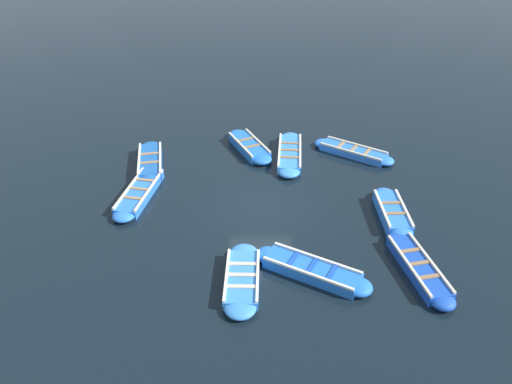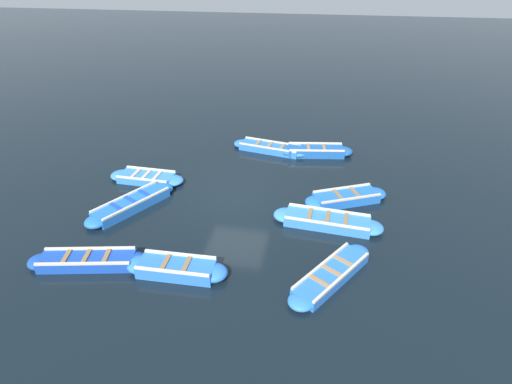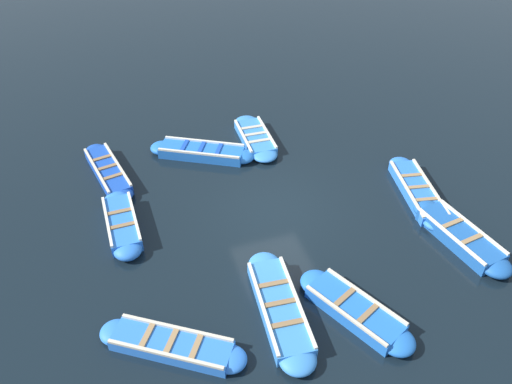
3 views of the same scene
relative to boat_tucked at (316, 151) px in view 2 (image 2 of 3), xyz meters
name	(u,v)px [view 2 (image 2 of 3)]	position (x,y,z in m)	size (l,w,h in m)	color
ground_plane	(235,197)	(4.57, -2.98, -0.20)	(120.00, 120.00, 0.00)	black
boat_tucked	(316,151)	(0.00, 0.00, 0.00)	(1.38, 3.63, 0.46)	#1E59AD
boat_mid_row	(132,204)	(6.05, -6.67, -0.02)	(3.73, 2.58, 0.42)	blue
boat_near_quay	(331,275)	(8.65, 0.89, -0.04)	(3.46, 2.64, 0.37)	blue
boat_broadside	(147,178)	(3.92, -6.99, -0.04)	(1.09, 3.30, 0.37)	#3884E0
boat_centre	(327,221)	(5.87, 0.70, -0.02)	(1.22, 3.97, 0.42)	#3884E0
boat_stern_in	(177,268)	(9.23, -3.71, 0.00)	(0.91, 3.16, 0.46)	blue
boat_far_corner	(87,261)	(9.36, -6.57, -0.02)	(1.45, 3.74, 0.41)	#1947B7
boat_bow_out	(346,198)	(4.13, 1.38, -0.02)	(2.20, 3.42, 0.42)	blue
boat_inner_gap	(270,148)	(-0.03, -2.25, -0.03)	(1.55, 3.90, 0.39)	blue
buoy_orange_near	(123,259)	(9.07, -5.55, -0.06)	(0.27, 0.27, 0.27)	#EAB214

